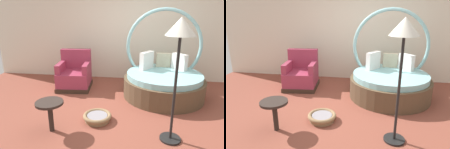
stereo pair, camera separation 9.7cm
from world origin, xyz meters
TOP-DOWN VIEW (x-y plane):
  - ground_plane at (0.00, 0.00)m, footprint 8.00×8.00m
  - back_wall at (0.00, 2.16)m, footprint 8.00×0.12m
  - round_daybed at (0.78, 1.00)m, footprint 1.79×1.79m
  - red_armchair at (-1.38, 1.19)m, footprint 0.86×0.86m
  - pet_basket at (-0.48, -0.36)m, footprint 0.51×0.51m
  - side_table at (-1.16, -0.77)m, footprint 0.44×0.44m
  - floor_lamp at (0.74, -0.76)m, footprint 0.40×0.40m

SIDE VIEW (x-z plane):
  - ground_plane at x=0.00m, z-range -0.02..0.00m
  - pet_basket at x=-0.48m, z-range 0.01..0.14m
  - red_armchair at x=-1.38m, z-range -0.14..0.80m
  - round_daybed at x=0.78m, z-range -0.60..1.36m
  - side_table at x=-1.16m, z-range 0.17..0.69m
  - back_wall at x=0.00m, z-range 0.00..2.61m
  - floor_lamp at x=0.74m, z-range 0.62..2.44m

